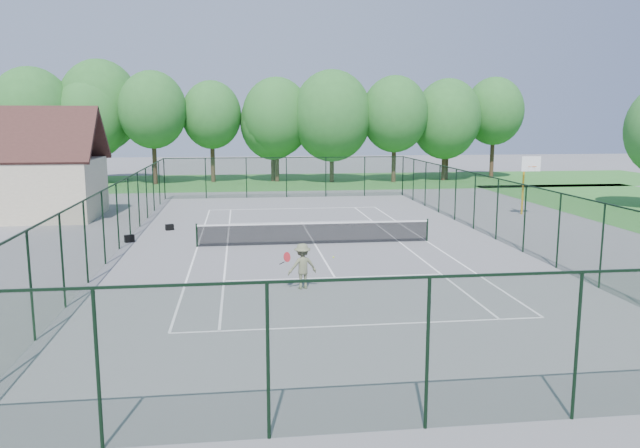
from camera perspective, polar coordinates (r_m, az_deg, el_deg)
The scene contains 11 objects.
ground at distance 29.61m, azimuth -0.49°, elevation -1.84°, with size 140.00×140.00×0.00m, color slate.
grass_far at distance 59.21m, azimuth -3.93°, elevation 3.90°, with size 80.00×16.00×0.01m, color #367F2F.
court_lines at distance 29.61m, azimuth -0.49°, elevation -1.83°, with size 11.05×23.85×0.01m.
tennis_net at distance 29.50m, azimuth -0.49°, elevation -0.74°, with size 11.08×0.08×1.10m.
fence_enclosure at distance 29.34m, azimuth -0.49°, elevation 1.15°, with size 18.05×36.05×3.02m.
utility_building at distance 40.90m, azimuth -25.26°, elevation 4.83°, with size 8.60×6.27×6.63m.
tree_line_far at distance 58.92m, azimuth -4.00°, elevation 9.70°, with size 39.40×6.40×9.70m.
basketball_goal at distance 40.06m, azimuth 18.44°, elevation 4.38°, with size 1.20×1.43×3.65m.
sports_bag_a at distance 31.38m, azimuth -17.03°, elevation -1.28°, with size 0.45×0.27×0.36m, color black.
sports_bag_b at distance 34.19m, azimuth -13.59°, elevation -0.29°, with size 0.41×0.25×0.32m, color black.
tennis_player at distance 21.79m, azimuth -1.63°, elevation -3.87°, with size 2.07×0.91×1.60m.
Camera 1 is at (-3.42, -28.82, 5.88)m, focal length 35.00 mm.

